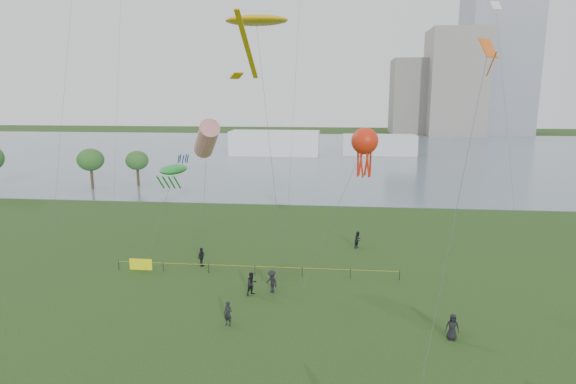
# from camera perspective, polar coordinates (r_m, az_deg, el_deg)

# --- Properties ---
(ground_plane) EXTENTS (400.00, 400.00, 0.00)m
(ground_plane) POSITION_cam_1_polar(r_m,az_deg,el_deg) (28.56, -2.17, -20.12)
(ground_plane) COLOR #193310
(lake) EXTENTS (400.00, 120.00, 0.08)m
(lake) POSITION_cam_1_polar(r_m,az_deg,el_deg) (125.01, 4.21, 4.62)
(lake) COLOR slate
(lake) RESTS_ON ground_plane
(building_mid) EXTENTS (20.00, 20.00, 38.00)m
(building_mid) POSITION_cam_1_polar(r_m,az_deg,el_deg) (190.90, 19.14, 12.11)
(building_mid) COLOR gray
(building_mid) RESTS_ON ground_plane
(building_low) EXTENTS (16.00, 18.00, 28.00)m
(building_low) POSITION_cam_1_polar(r_m,az_deg,el_deg) (194.17, 14.54, 10.88)
(building_low) COLOR slate
(building_low) RESTS_ON ground_plane
(pavilion_left) EXTENTS (22.00, 8.00, 6.00)m
(pavilion_left) POSITION_cam_1_polar(r_m,az_deg,el_deg) (120.66, -1.58, 5.82)
(pavilion_left) COLOR white
(pavilion_left) RESTS_ON ground_plane
(pavilion_right) EXTENTS (18.00, 7.00, 5.00)m
(pavilion_right) POSITION_cam_1_polar(r_m,az_deg,el_deg) (123.15, 10.75, 5.51)
(pavilion_right) COLOR silver
(pavilion_right) RESTS_ON ground_plane
(trees) EXTENTS (23.64, 13.70, 7.63)m
(trees) POSITION_cam_1_polar(r_m,az_deg,el_deg) (83.43, -26.09, 3.49)
(trees) COLOR #392A1A
(trees) RESTS_ON ground_plane
(fence) EXTENTS (24.07, 0.07, 1.05)m
(fence) POSITION_cam_1_polar(r_m,az_deg,el_deg) (42.56, -12.18, -8.56)
(fence) COLOR black
(fence) RESTS_ON ground_plane
(spectator_a) EXTENTS (1.08, 1.09, 1.78)m
(spectator_a) POSITION_cam_1_polar(r_m,az_deg,el_deg) (37.19, -4.30, -10.78)
(spectator_a) COLOR black
(spectator_a) RESTS_ON ground_plane
(spectator_b) EXTENTS (1.30, 1.27, 1.79)m
(spectator_b) POSITION_cam_1_polar(r_m,az_deg,el_deg) (37.51, -1.93, -10.54)
(spectator_b) COLOR black
(spectator_b) RESTS_ON ground_plane
(spectator_c) EXTENTS (0.66, 1.06, 1.69)m
(spectator_c) POSITION_cam_1_polar(r_m,az_deg,el_deg) (43.63, -10.22, -7.57)
(spectator_c) COLOR black
(spectator_c) RESTS_ON ground_plane
(spectator_d) EXTENTS (0.87, 0.62, 1.67)m
(spectator_d) POSITION_cam_1_polar(r_m,az_deg,el_deg) (32.57, 18.90, -14.89)
(spectator_d) COLOR black
(spectator_d) RESTS_ON ground_plane
(spectator_f) EXTENTS (0.70, 0.58, 1.65)m
(spectator_f) POSITION_cam_1_polar(r_m,az_deg,el_deg) (32.84, -7.13, -14.11)
(spectator_f) COLOR black
(spectator_f) RESTS_ON ground_plane
(spectator_g) EXTENTS (0.98, 1.03, 1.68)m
(spectator_g) POSITION_cam_1_polar(r_m,az_deg,el_deg) (48.33, 8.30, -5.62)
(spectator_g) COLOR black
(spectator_g) RESTS_ON ground_plane
(kite_stingray) EXTENTS (5.17, 10.03, 21.04)m
(kite_stingray) POSITION_cam_1_polar(r_m,az_deg,el_deg) (39.94, -3.78, 19.54)
(kite_stingray) COLOR #3F3F42
(kite_windsock) EXTENTS (4.21, 5.05, 12.99)m
(kite_windsock) POSITION_cam_1_polar(r_m,az_deg,el_deg) (42.97, -9.65, 6.18)
(kite_windsock) COLOR #3F3F42
(kite_creature) EXTENTS (2.42, 9.98, 8.15)m
(kite_creature) POSITION_cam_1_polar(r_m,az_deg,el_deg) (48.60, -13.41, 2.59)
(kite_creature) COLOR #3F3F42
(kite_octopus) EXTENTS (5.91, 5.26, 12.39)m
(kite_octopus) POSITION_cam_1_polar(r_m,az_deg,el_deg) (39.24, 9.08, 5.88)
(kite_octopus) COLOR #3F3F42
(kite_delta) EXTENTS (6.38, 13.49, 18.32)m
(kite_delta) POSITION_cam_1_polar(r_m,az_deg,el_deg) (31.70, 22.34, 13.62)
(kite_delta) COLOR #3F3F42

